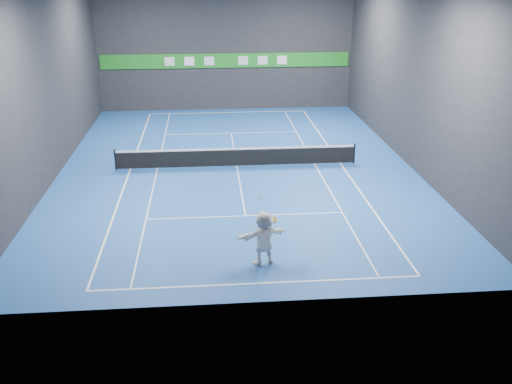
{
  "coord_description": "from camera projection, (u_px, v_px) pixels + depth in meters",
  "views": [
    {
      "loc": [
        -1.45,
        -28.12,
        9.67
      ],
      "look_at": [
        0.35,
        -7.51,
        1.5
      ],
      "focal_mm": 40.0,
      "sensor_mm": 36.0,
      "label": 1
    }
  ],
  "objects": [
    {
      "name": "tennis_net",
      "position": [
        237.0,
        156.0,
        29.52
      ],
      "size": [
        12.5,
        0.1,
        1.07
      ],
      "color": "black",
      "rests_on": "ground"
    },
    {
      "name": "sideline_doubles_right",
      "position": [
        340.0,
        163.0,
        30.16
      ],
      "size": [
        0.08,
        23.78,
        0.01
      ],
      "primitive_type": "cube",
      "color": "white",
      "rests_on": "ground"
    },
    {
      "name": "service_line_far",
      "position": [
        231.0,
        133.0,
        35.65
      ],
      "size": [
        8.23,
        0.06,
        0.01
      ],
      "primitive_type": "cube",
      "color": "white",
      "rests_on": "ground"
    },
    {
      "name": "wall_front",
      "position": [
        261.0,
        165.0,
        16.02
      ],
      "size": [
        18.0,
        0.1,
        9.0
      ],
      "primitive_type": "cube",
      "color": "#252528",
      "rests_on": "ground"
    },
    {
      "name": "baseline_near",
      "position": [
        257.0,
        283.0,
        18.7
      ],
      "size": [
        10.98,
        0.08,
        0.01
      ],
      "primitive_type": "cube",
      "color": "white",
      "rests_on": "ground"
    },
    {
      "name": "tennis_ball",
      "position": [
        259.0,
        198.0,
        19.12
      ],
      "size": [
        0.07,
        0.07,
        0.07
      ],
      "primitive_type": "sphere",
      "color": "#D1EF27",
      "rests_on": "player"
    },
    {
      "name": "ground",
      "position": [
        237.0,
        166.0,
        29.72
      ],
      "size": [
        26.0,
        26.0,
        0.0
      ],
      "primitive_type": "plane",
      "color": "#1C4B9B",
      "rests_on": "ground"
    },
    {
      "name": "sideline_singles_right",
      "position": [
        315.0,
        164.0,
        30.05
      ],
      "size": [
        0.06,
        23.78,
        0.01
      ],
      "primitive_type": "cube",
      "color": "white",
      "rests_on": "ground"
    },
    {
      "name": "service_line_near",
      "position": [
        245.0,
        216.0,
        23.79
      ],
      "size": [
        8.23,
        0.06,
        0.01
      ],
      "primitive_type": "cube",
      "color": "white",
      "rests_on": "ground"
    },
    {
      "name": "wall_right",
      "position": [
        413.0,
        77.0,
        28.8
      ],
      "size": [
        0.1,
        26.0,
        9.0
      ],
      "primitive_type": "cube",
      "color": "#252528",
      "rests_on": "ground"
    },
    {
      "name": "sideline_doubles_left",
      "position": [
        130.0,
        169.0,
        29.28
      ],
      "size": [
        0.08,
        23.78,
        0.01
      ],
      "primitive_type": "cube",
      "color": "white",
      "rests_on": "ground"
    },
    {
      "name": "center_service_line",
      "position": [
        237.0,
        166.0,
        29.72
      ],
      "size": [
        0.06,
        12.8,
        0.01
      ],
      "primitive_type": "cube",
      "color": "white",
      "rests_on": "ground"
    },
    {
      "name": "sponsor_banner",
      "position": [
        226.0,
        61.0,
        40.42
      ],
      "size": [
        17.64,
        0.11,
        1.0
      ],
      "color": "#1D8621",
      "rests_on": "wall_back"
    },
    {
      "name": "wall_back",
      "position": [
        226.0,
        46.0,
        40.11
      ],
      "size": [
        18.0,
        0.1,
        9.0
      ],
      "primitive_type": "cube",
      "color": "#252528",
      "rests_on": "ground"
    },
    {
      "name": "player",
      "position": [
        264.0,
        238.0,
        19.64
      ],
      "size": [
        1.91,
        1.11,
        1.96
      ],
      "primitive_type": "imported",
      "rotation": [
        0.0,
        0.0,
        3.45
      ],
      "color": "white",
      "rests_on": "ground"
    },
    {
      "name": "sideline_singles_left",
      "position": [
        157.0,
        168.0,
        29.39
      ],
      "size": [
        0.06,
        23.78,
        0.01
      ],
      "primitive_type": "cube",
      "color": "white",
      "rests_on": "ground"
    },
    {
      "name": "baseline_far",
      "position": [
        228.0,
        112.0,
        40.74
      ],
      "size": [
        10.98,
        0.08,
        0.01
      ],
      "primitive_type": "cube",
      "color": "white",
      "rests_on": "ground"
    },
    {
      "name": "wall_left",
      "position": [
        49.0,
        83.0,
        27.34
      ],
      "size": [
        0.1,
        26.0,
        9.0
      ],
      "primitive_type": "cube",
      "color": "#252528",
      "rests_on": "ground"
    },
    {
      "name": "tennis_racket",
      "position": [
        272.0,
        220.0,
        19.47
      ],
      "size": [
        0.48,
        0.39,
        0.51
      ],
      "color": "red",
      "rests_on": "player"
    }
  ]
}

